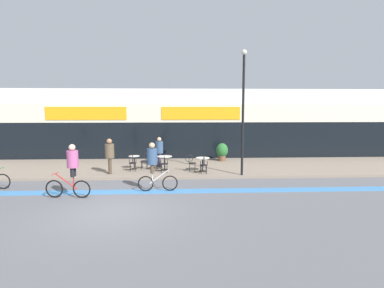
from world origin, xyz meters
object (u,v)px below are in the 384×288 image
at_px(cafe_chair_2_side, 191,162).
at_px(lamp_post, 243,105).
at_px(bistro_table_0, 134,160).
at_px(bistro_table_2, 203,162).
at_px(cyclist_1, 71,168).
at_px(pedestrian_near_end, 159,149).
at_px(pedestrian_far_end, 110,153).
at_px(cafe_chair_1_near, 164,163).
at_px(cyclist_0, 153,163).
at_px(cafe_chair_1_side, 153,161).
at_px(cafe_chair_0_side, 146,160).
at_px(cafe_chair_0_near, 133,162).
at_px(bistro_table_1, 165,160).
at_px(cafe_chair_2_near, 204,164).
at_px(planter_pot, 222,151).

relative_size(cafe_chair_2_side, lamp_post, 0.15).
distance_m(bistro_table_0, cafe_chair_2_side, 3.17).
bearing_deg(bistro_table_2, cyclist_1, -142.56).
distance_m(lamp_post, pedestrian_near_end, 5.50).
relative_size(cafe_chair_2_side, pedestrian_far_end, 0.50).
xyz_separation_m(cafe_chair_1_near, cyclist_0, (-0.29, -3.13, 0.55)).
height_order(cafe_chair_1_side, pedestrian_near_end, pedestrian_near_end).
relative_size(cafe_chair_0_side, cafe_chair_2_side, 1.00).
bearing_deg(cafe_chair_0_near, bistro_table_1, -86.44).
bearing_deg(bistro_table_1, pedestrian_far_end, -163.27).
bearing_deg(cyclist_1, bistro_table_0, -103.42).
xyz_separation_m(bistro_table_2, lamp_post, (1.89, -0.98, 2.95)).
xyz_separation_m(bistro_table_0, cafe_chair_2_near, (3.71, -1.39, 0.01)).
bearing_deg(cafe_chair_2_side, pedestrian_near_end, 142.86).
xyz_separation_m(cafe_chair_1_near, cyclist_1, (-3.35, -3.94, 0.55)).
bearing_deg(cafe_chair_2_near, bistro_table_1, 59.75).
height_order(cafe_chair_0_side, pedestrian_far_end, pedestrian_far_end).
xyz_separation_m(cyclist_0, pedestrian_far_end, (-2.45, 2.93, -0.00)).
bearing_deg(cyclist_0, cyclist_1, -167.11).
height_order(cafe_chair_0_side, cafe_chair_2_side, same).
height_order(cyclist_1, pedestrian_near_end, cyclist_1).
height_order(bistro_table_1, cyclist_0, cyclist_0).
bearing_deg(cafe_chair_1_near, cafe_chair_1_side, 43.20).
xyz_separation_m(cafe_chair_0_side, planter_pot, (4.56, 2.34, 0.10)).
height_order(bistro_table_2, cafe_chair_2_side, cafe_chair_2_side).
relative_size(cafe_chair_0_near, pedestrian_far_end, 0.50).
bearing_deg(pedestrian_near_end, cafe_chair_2_side, -57.06).
bearing_deg(cafe_chair_2_near, cafe_chair_1_near, 75.20).
distance_m(cafe_chair_1_near, cafe_chair_2_near, 2.07).
distance_m(cafe_chair_0_side, cafe_chair_1_near, 1.42).
xyz_separation_m(planter_pot, cyclist_1, (-6.86, -7.22, 0.45)).
bearing_deg(cafe_chair_1_near, bistro_table_0, 58.82).
relative_size(planter_pot, pedestrian_near_end, 0.67).
bearing_deg(bistro_table_0, cafe_chair_2_near, -20.61).
bearing_deg(pedestrian_far_end, cafe_chair_2_side, -11.47).
bearing_deg(bistro_table_1, cafe_chair_0_side, 162.89).
bearing_deg(cafe_chair_0_side, bistro_table_0, -1.58).
xyz_separation_m(bistro_table_0, cafe_chair_2_side, (3.08, -0.76, 0.01)).
bearing_deg(bistro_table_2, pedestrian_near_end, 148.17).
distance_m(bistro_table_2, cafe_chair_0_side, 3.17).
height_order(bistro_table_1, cafe_chair_0_near, cafe_chair_0_near).
bearing_deg(cafe_chair_0_side, planter_pot, -154.65).
relative_size(cafe_chair_2_near, pedestrian_far_end, 0.50).
relative_size(cafe_chair_0_side, cyclist_1, 0.43).
bearing_deg(cyclist_1, cafe_chair_2_near, -141.57).
bearing_deg(lamp_post, pedestrian_near_end, 150.04).
bearing_deg(bistro_table_0, bistro_table_1, -10.86).
bearing_deg(cafe_chair_0_side, cafe_chair_1_side, 141.38).
distance_m(cafe_chair_1_near, pedestrian_far_end, 2.81).
bearing_deg(pedestrian_near_end, cafe_chair_1_side, -122.10).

